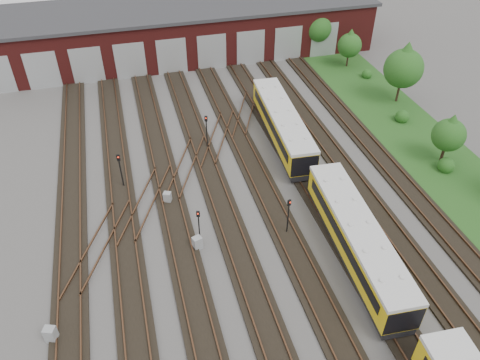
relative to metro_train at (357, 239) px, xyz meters
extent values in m
plane|color=#484543|center=(-6.00, -0.13, -1.84)|extent=(120.00, 120.00, 0.00)
cube|color=black|center=(-20.00, -0.13, -1.75)|extent=(2.40, 70.00, 0.18)
cube|color=#503320|center=(-20.72, -0.13, -1.58)|extent=(0.10, 70.00, 0.15)
cube|color=#503320|center=(-19.28, -0.13, -1.58)|extent=(0.10, 70.00, 0.15)
cube|color=black|center=(-16.00, -0.13, -1.75)|extent=(2.40, 70.00, 0.18)
cube|color=#503320|center=(-16.72, -0.13, -1.58)|extent=(0.10, 70.00, 0.15)
cube|color=#503320|center=(-15.28, -0.13, -1.58)|extent=(0.10, 70.00, 0.15)
cube|color=black|center=(-12.00, -0.13, -1.75)|extent=(2.40, 70.00, 0.18)
cube|color=#503320|center=(-12.72, -0.13, -1.58)|extent=(0.10, 70.00, 0.15)
cube|color=#503320|center=(-11.28, -0.13, -1.58)|extent=(0.10, 70.00, 0.15)
cube|color=black|center=(-8.00, -0.13, -1.75)|extent=(2.40, 70.00, 0.18)
cube|color=#503320|center=(-8.72, -0.13, -1.58)|extent=(0.10, 70.00, 0.15)
cube|color=#503320|center=(-7.28, -0.13, -1.58)|extent=(0.10, 70.00, 0.15)
cube|color=black|center=(-4.00, -0.13, -1.75)|extent=(2.40, 70.00, 0.18)
cube|color=#503320|center=(-4.72, -0.13, -1.58)|extent=(0.10, 70.00, 0.15)
cube|color=#503320|center=(-3.28, -0.13, -1.58)|extent=(0.10, 70.00, 0.15)
cube|color=black|center=(0.00, -0.13, -1.75)|extent=(2.40, 70.00, 0.18)
cube|color=#503320|center=(-0.72, -0.13, -1.58)|extent=(0.10, 70.00, 0.15)
cube|color=#503320|center=(0.72, -0.13, -1.58)|extent=(0.10, 70.00, 0.15)
cube|color=black|center=(4.00, -0.13, -1.75)|extent=(2.40, 70.00, 0.18)
cube|color=#503320|center=(3.28, -0.13, -1.58)|extent=(0.10, 70.00, 0.15)
cube|color=#503320|center=(4.72, -0.13, -1.58)|extent=(0.10, 70.00, 0.15)
cube|color=black|center=(8.00, -0.13, -1.75)|extent=(2.40, 70.00, 0.18)
cube|color=#503320|center=(7.28, -0.13, -1.58)|extent=(0.10, 70.00, 0.15)
cube|color=#503320|center=(8.72, -0.13, -1.58)|extent=(0.10, 70.00, 0.15)
cube|color=#503320|center=(-14.00, 9.87, -1.58)|extent=(5.40, 9.62, 0.15)
cube|color=#503320|center=(-10.00, 13.87, -1.58)|extent=(5.40, 9.62, 0.15)
cube|color=#503320|center=(-6.00, 17.87, -1.58)|extent=(5.40, 9.62, 0.15)
cube|color=#503320|center=(-18.00, 5.87, -1.58)|extent=(5.40, 9.62, 0.15)
cube|color=#503320|center=(-2.00, 21.87, -1.58)|extent=(5.40, 9.62, 0.15)
cube|color=#581716|center=(-6.00, 39.87, 1.16)|extent=(50.00, 12.00, 6.00)
cube|color=#303032|center=(-6.00, 39.87, 4.31)|extent=(51.00, 12.50, 0.40)
cube|color=#9DA0A2|center=(-23.00, 33.85, 0.36)|extent=(3.60, 0.12, 4.40)
cube|color=#9DA0A2|center=(-18.00, 33.85, 0.36)|extent=(3.60, 0.12, 4.40)
cube|color=#9DA0A2|center=(-13.00, 33.85, 0.36)|extent=(3.60, 0.12, 4.40)
cube|color=#9DA0A2|center=(-8.00, 33.85, 0.36)|extent=(3.60, 0.12, 4.40)
cube|color=#9DA0A2|center=(-3.00, 33.85, 0.36)|extent=(3.60, 0.12, 4.40)
cube|color=#9DA0A2|center=(2.00, 33.85, 0.36)|extent=(3.60, 0.12, 4.40)
cube|color=#9DA0A2|center=(7.00, 33.85, 0.36)|extent=(3.60, 0.12, 4.40)
cube|color=#9DA0A2|center=(12.00, 33.85, 0.36)|extent=(3.60, 0.12, 4.40)
cube|color=#1D4C19|center=(13.00, 9.87, -1.81)|extent=(8.00, 55.00, 0.05)
cube|color=black|center=(0.00, 0.00, -1.22)|extent=(3.11, 14.35, 0.57)
cube|color=yellow|center=(0.00, 0.00, 0.11)|extent=(3.39, 14.37, 2.09)
cube|color=silver|center=(0.00, 0.00, 1.29)|extent=(3.48, 14.37, 0.28)
cube|color=black|center=(-1.25, 0.08, 0.34)|extent=(0.87, 12.50, 0.81)
cube|color=black|center=(1.25, -0.08, 0.34)|extent=(0.87, 12.50, 0.81)
cube|color=black|center=(0.00, 16.00, -1.22)|extent=(3.11, 14.35, 0.57)
cube|color=yellow|center=(0.00, 16.00, 0.11)|extent=(3.39, 14.37, 2.09)
cube|color=silver|center=(0.00, 16.00, 1.29)|extent=(3.48, 14.37, 0.28)
cube|color=black|center=(-1.25, 16.08, 0.34)|extent=(0.87, 12.50, 0.81)
cube|color=black|center=(1.25, 15.92, 0.34)|extent=(0.87, 12.50, 0.81)
cylinder|color=black|center=(-15.64, 12.64, -0.42)|extent=(0.11, 0.11, 2.84)
cube|color=black|center=(-15.64, 12.64, 1.29)|extent=(0.30, 0.19, 0.57)
sphere|color=red|center=(-15.64, 12.52, 1.40)|extent=(0.14, 0.14, 0.14)
cylinder|color=black|center=(-10.53, 4.50, -0.57)|extent=(0.10, 0.10, 2.53)
cube|color=black|center=(-10.53, 4.50, 0.94)|extent=(0.27, 0.21, 0.48)
sphere|color=red|center=(-10.53, 4.40, 1.03)|extent=(0.12, 0.12, 0.12)
cylinder|color=black|center=(-7.35, 16.64, -0.34)|extent=(0.11, 0.11, 3.00)
cube|color=black|center=(-7.35, 16.64, 1.42)|extent=(0.30, 0.23, 0.53)
sphere|color=red|center=(-7.35, 16.54, 1.53)|extent=(0.13, 0.13, 0.13)
cylinder|color=black|center=(-3.88, 3.56, -0.40)|extent=(0.10, 0.10, 2.87)
cube|color=black|center=(-3.88, 3.56, 1.28)|extent=(0.29, 0.24, 0.50)
sphere|color=red|center=(-3.88, 3.46, 1.38)|extent=(0.12, 0.12, 0.12)
cube|color=#929496|center=(-21.00, -1.43, -1.26)|extent=(0.85, 0.78, 1.15)
cube|color=#929496|center=(-12.23, 9.61, -1.33)|extent=(0.76, 0.71, 1.02)
cube|color=#929496|center=(-10.85, 3.81, -1.29)|extent=(0.80, 0.73, 1.09)
cube|color=#929496|center=(-0.17, 23.03, -1.31)|extent=(0.63, 0.53, 1.05)
cube|color=#929496|center=(0.40, 21.11, -1.30)|extent=(0.68, 0.58, 1.07)
cylinder|color=#301F15|center=(11.35, 34.87, -0.87)|extent=(0.23, 0.23, 1.93)
sphere|color=#144714|center=(11.35, 34.87, 1.71)|extent=(3.76, 3.76, 3.76)
cone|color=#144714|center=(11.35, 34.87, 3.05)|extent=(3.22, 3.22, 2.69)
cylinder|color=#301F15|center=(13.71, 30.00, -1.07)|extent=(0.21, 0.21, 1.52)
sphere|color=#144714|center=(13.71, 30.00, 0.96)|extent=(2.96, 2.96, 2.96)
cone|color=#144714|center=(13.71, 30.00, 2.02)|extent=(2.54, 2.54, 2.12)
cylinder|color=#301F15|center=(15.10, 20.11, -0.75)|extent=(0.25, 0.25, 2.17)
sphere|color=#144714|center=(15.10, 20.11, 2.13)|extent=(4.21, 4.21, 4.21)
cone|color=#144714|center=(15.10, 20.11, 3.64)|extent=(3.61, 3.61, 3.01)
cylinder|color=#301F15|center=(13.26, 8.83, -1.07)|extent=(0.27, 0.27, 1.54)
sphere|color=#144714|center=(13.26, 8.83, 0.99)|extent=(3.00, 3.00, 3.00)
cone|color=#144714|center=(13.26, 8.83, 2.06)|extent=(2.57, 2.57, 2.14)
sphere|color=#144714|center=(12.73, 7.41, -1.08)|extent=(1.51, 1.51, 1.51)
sphere|color=#144714|center=(13.44, 16.15, -1.12)|extent=(1.44, 1.44, 1.44)
sphere|color=#144714|center=(14.68, 26.45, -1.24)|extent=(1.20, 1.20, 1.20)
camera|label=1|loc=(-14.17, -20.44, 23.86)|focal=35.00mm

